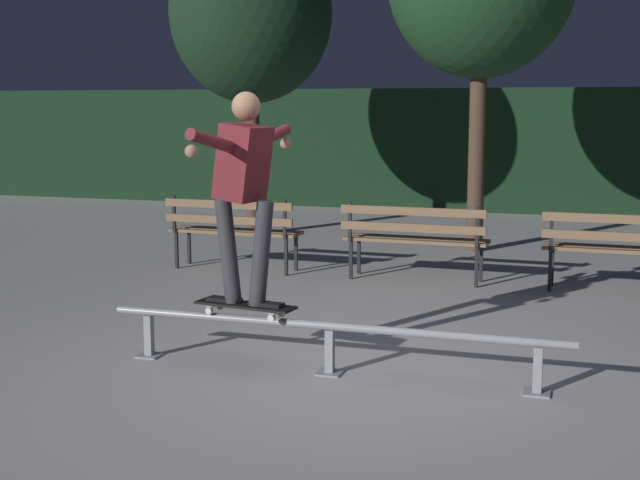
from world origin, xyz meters
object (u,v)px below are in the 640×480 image
object	(u,v)px
skateboard	(245,306)
skateboarder	(244,180)
park_bench_leftmost	(233,226)
park_bench_right_center	(623,243)
park_bench_left_center	(414,234)
tree_far_left	(251,14)
grind_rail	(330,335)

from	to	relation	value
skateboard	skateboarder	bearing A→B (deg)	-7.86
park_bench_leftmost	park_bench_right_center	bearing A→B (deg)	0.00
skateboarder	park_bench_left_center	xyz separation A→B (m)	(0.57, 3.47, -0.86)
park_bench_leftmost	park_bench_right_center	distance (m)	4.33
skateboarder	park_bench_left_center	distance (m)	3.62
skateboard	skateboarder	xyz separation A→B (m)	(0.00, -0.00, 0.94)
park_bench_leftmost	park_bench_left_center	xyz separation A→B (m)	(2.17, 0.00, 0.00)
park_bench_right_center	park_bench_leftmost	bearing A→B (deg)	180.00
tree_far_left	skateboarder	bearing A→B (deg)	-68.44
skateboard	park_bench_right_center	bearing A→B (deg)	51.73
skateboarder	skateboard	bearing A→B (deg)	172.14
park_bench_leftmost	tree_far_left	size ratio (longest dim) A/B	0.35
park_bench_left_center	tree_far_left	world-z (taller)	tree_far_left
grind_rail	skateboarder	distance (m)	1.28
grind_rail	park_bench_right_center	world-z (taller)	park_bench_right_center
skateboarder	tree_far_left	size ratio (longest dim) A/B	0.34
grind_rail	tree_far_left	xyz separation A→B (m)	(-3.13, 6.27, 2.97)
skateboarder	park_bench_leftmost	bearing A→B (deg)	114.80
grind_rail	skateboard	xyz separation A→B (m)	(-0.66, 0.00, 0.17)
skateboard	park_bench_leftmost	xyz separation A→B (m)	(-1.60, 3.47, 0.08)
park_bench_left_center	grind_rail	bearing A→B (deg)	-88.53
grind_rail	park_bench_leftmost	world-z (taller)	park_bench_leftmost
skateboard	tree_far_left	bearing A→B (deg)	111.54
skateboarder	tree_far_left	distance (m)	7.00
skateboard	park_bench_left_center	world-z (taller)	park_bench_left_center
grind_rail	park_bench_left_center	distance (m)	3.48
park_bench_leftmost	park_bench_left_center	size ratio (longest dim) A/B	1.00
park_bench_right_center	tree_far_left	bearing A→B (deg)	151.70
park_bench_leftmost	tree_far_left	xyz separation A→B (m)	(-0.88, 2.81, 2.72)
skateboard	park_bench_right_center	xyz separation A→B (m)	(2.74, 3.47, 0.08)
skateboard	skateboarder	distance (m)	0.94
skateboarder	park_bench_right_center	xyz separation A→B (m)	(2.73, 3.47, -0.86)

